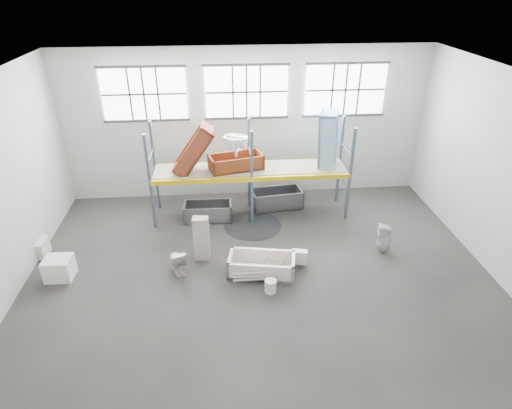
{
  "coord_description": "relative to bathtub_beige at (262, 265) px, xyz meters",
  "views": [
    {
      "loc": [
        -0.89,
        -8.66,
        6.98
      ],
      "look_at": [
        0.0,
        1.5,
        1.4
      ],
      "focal_mm": 30.08,
      "sensor_mm": 36.0,
      "label": 1
    }
  ],
  "objects": [
    {
      "name": "floor",
      "position": [
        -0.04,
        -0.31,
        -0.3
      ],
      "size": [
        12.0,
        10.0,
        0.1
      ],
      "primitive_type": "cube",
      "color": "#4B4541",
      "rests_on": "ground"
    },
    {
      "name": "ceiling",
      "position": [
        -0.04,
        -0.31,
        4.8
      ],
      "size": [
        12.0,
        10.0,
        0.1
      ],
      "primitive_type": "cube",
      "color": "silver",
      "rests_on": "ground"
    },
    {
      "name": "wall_back",
      "position": [
        -0.04,
        4.74,
        2.25
      ],
      "size": [
        12.0,
        0.1,
        5.0
      ],
      "primitive_type": "cube",
      "color": "#B5B0A7",
      "rests_on": "ground"
    },
    {
      "name": "wall_front",
      "position": [
        -0.04,
        -5.36,
        2.25
      ],
      "size": [
        12.0,
        0.1,
        5.0
      ],
      "primitive_type": "cube",
      "color": "#B2AEA5",
      "rests_on": "ground"
    },
    {
      "name": "window_left",
      "position": [
        -3.24,
        4.63,
        3.35
      ],
      "size": [
        2.6,
        0.04,
        1.6
      ],
      "primitive_type": "cube",
      "color": "white",
      "rests_on": "wall_back"
    },
    {
      "name": "window_mid",
      "position": [
        -0.04,
        4.63,
        3.35
      ],
      "size": [
        2.6,
        0.04,
        1.6
      ],
      "primitive_type": "cube",
      "color": "white",
      "rests_on": "wall_back"
    },
    {
      "name": "window_right",
      "position": [
        3.16,
        4.63,
        3.35
      ],
      "size": [
        2.6,
        0.04,
        1.6
      ],
      "primitive_type": "cube",
      "color": "white",
      "rests_on": "wall_back"
    },
    {
      "name": "rack_upright_la",
      "position": [
        -3.04,
        2.59,
        1.25
      ],
      "size": [
        0.08,
        0.08,
        3.0
      ],
      "primitive_type": "cube",
      "color": "slate",
      "rests_on": "floor"
    },
    {
      "name": "rack_upright_lb",
      "position": [
        -3.04,
        3.79,
        1.25
      ],
      "size": [
        0.08,
        0.08,
        3.0
      ],
      "primitive_type": "cube",
      "color": "slate",
      "rests_on": "floor"
    },
    {
      "name": "rack_upright_ma",
      "position": [
        -0.04,
        2.59,
        1.25
      ],
      "size": [
        0.08,
        0.08,
        3.0
      ],
      "primitive_type": "cube",
      "color": "slate",
      "rests_on": "floor"
    },
    {
      "name": "rack_upright_mb",
      "position": [
        -0.04,
        3.79,
        1.25
      ],
      "size": [
        0.08,
        0.08,
        3.0
      ],
      "primitive_type": "cube",
      "color": "slate",
      "rests_on": "floor"
    },
    {
      "name": "rack_upright_ra",
      "position": [
        2.96,
        2.59,
        1.25
      ],
      "size": [
        0.08,
        0.08,
        3.0
      ],
      "primitive_type": "cube",
      "color": "slate",
      "rests_on": "floor"
    },
    {
      "name": "rack_upright_rb",
      "position": [
        2.96,
        3.79,
        1.25
      ],
      "size": [
        0.08,
        0.08,
        3.0
      ],
      "primitive_type": "cube",
      "color": "slate",
      "rests_on": "floor"
    },
    {
      "name": "rack_beam_front",
      "position": [
        -0.04,
        2.59,
        1.25
      ],
      "size": [
        6.0,
        0.1,
        0.14
      ],
      "primitive_type": "cube",
      "color": "yellow",
      "rests_on": "floor"
    },
    {
      "name": "rack_beam_back",
      "position": [
        -0.04,
        3.79,
        1.25
      ],
      "size": [
        6.0,
        0.1,
        0.14
      ],
      "primitive_type": "cube",
      "color": "yellow",
      "rests_on": "floor"
    },
    {
      "name": "shelf_deck",
      "position": [
        -0.04,
        3.19,
        1.33
      ],
      "size": [
        5.9,
        1.1,
        0.03
      ],
      "primitive_type": "cube",
      "color": "gray",
      "rests_on": "floor"
    },
    {
      "name": "wet_patch",
      "position": [
        -0.04,
        2.39,
        -0.25
      ],
      "size": [
        1.8,
        1.8,
        0.0
      ],
      "primitive_type": "cylinder",
      "color": "black",
      "rests_on": "floor"
    },
    {
      "name": "bathtub_beige",
      "position": [
        0.0,
        0.0,
        0.0
      ],
      "size": [
        1.83,
        1.1,
        0.5
      ],
      "primitive_type": null,
      "rotation": [
        0.0,
        0.0,
        -0.18
      ],
      "color": "beige",
      "rests_on": "floor"
    },
    {
      "name": "cistern_spare",
      "position": [
        1.04,
        0.23,
        0.03
      ],
      "size": [
        0.43,
        0.28,
        0.38
      ],
      "primitive_type": "cube",
      "rotation": [
        0.0,
        0.0,
        -0.23
      ],
      "color": "silver",
      "rests_on": "bathtub_beige"
    },
    {
      "name": "sink_in_tub",
      "position": [
        0.35,
        0.18,
        -0.09
      ],
      "size": [
        0.51,
        0.51,
        0.16
      ],
      "primitive_type": "imported",
      "rotation": [
        0.0,
        0.0,
        0.07
      ],
      "color": "beige",
      "rests_on": "bathtub_beige"
    },
    {
      "name": "toilet_beige",
      "position": [
        -2.19,
        0.27,
        0.09
      ],
      "size": [
        0.59,
        0.75,
        0.67
      ],
      "primitive_type": "imported",
      "rotation": [
        0.0,
        0.0,
        3.5
      ],
      "color": "beige",
      "rests_on": "floor"
    },
    {
      "name": "cistern_tall",
      "position": [
        -1.55,
        0.8,
        0.39
      ],
      "size": [
        0.43,
        0.3,
        1.28
      ],
      "primitive_type": "cube",
      "rotation": [
        0.0,
        0.0,
        -0.09
      ],
      "color": "#C1ABA6",
      "rests_on": "floor"
    },
    {
      "name": "toilet_white",
      "position": [
        3.51,
        0.68,
        0.17
      ],
      "size": [
        0.46,
        0.45,
        0.85
      ],
      "primitive_type": "imported",
      "rotation": [
        0.0,
        0.0,
        -1.76
      ],
      "color": "silver",
      "rests_on": "floor"
    },
    {
      "name": "steel_tub_left",
      "position": [
        -1.42,
        2.91,
        0.02
      ],
      "size": [
        1.51,
        0.74,
        0.55
      ],
      "primitive_type": null,
      "rotation": [
        0.0,
        0.0,
        -0.02
      ],
      "color": "#999AA1",
      "rests_on": "floor"
    },
    {
      "name": "steel_tub_right",
      "position": [
        0.85,
        3.54,
        0.05
      ],
      "size": [
        1.75,
        0.98,
        0.61
      ],
      "primitive_type": null,
      "rotation": [
        0.0,
        0.0,
        0.13
      ],
      "color": "#939499",
      "rests_on": "floor"
    },
    {
      "name": "rust_tub_flat",
      "position": [
        -0.49,
        3.19,
        1.57
      ],
      "size": [
        1.75,
        1.12,
        0.46
      ],
      "primitive_type": null,
      "rotation": [
        0.0,
        0.0,
        0.24
      ],
      "color": "#7F3C09",
      "rests_on": "shelf_deck"
    },
    {
      "name": "rust_tub_tilted",
      "position": [
        -1.73,
        3.09,
        2.04
      ],
      "size": [
        1.36,
        0.83,
        1.62
      ],
      "primitive_type": null,
      "rotation": [
        0.0,
        -0.96,
        -0.04
      ],
      "color": "brown",
      "rests_on": "shelf_deck"
    },
    {
      "name": "sink_on_shelf",
      "position": [
        -0.48,
        3.03,
        1.84
      ],
      "size": [
        0.9,
        0.81,
        0.65
      ],
      "primitive_type": "imported",
      "rotation": [
        0.0,
        0.0,
        -0.42
      ],
      "color": "silver",
      "rests_on": "rust_tub_flat"
    },
    {
      "name": "blue_tub_upright",
      "position": [
        2.35,
        3.22,
        2.14
      ],
      "size": [
        0.82,
        0.98,
        1.8
      ],
      "primitive_type": null,
      "rotation": [
        0.0,
        1.54,
        -0.35
      ],
      "color": "#8BAED2",
      "rests_on": "shelf_deck"
    },
    {
      "name": "bucket",
      "position": [
        0.14,
        -0.77,
        -0.08
      ],
      "size": [
        0.33,
        0.33,
        0.34
      ],
      "primitive_type": "cylinder",
      "rotation": [
        0.0,
        0.0,
        0.13
      ],
      "color": "silver",
      "rests_on": "floor"
    },
    {
      "name": "carton_near",
      "position": [
        -5.19,
        0.27,
        0.04
      ],
      "size": [
        0.7,
        0.61,
        0.58
      ],
      "primitive_type": "cube",
      "rotation": [
        0.0,
        0.0,
        -0.04
      ],
      "color": "white",
      "rests_on": "floor"
    },
    {
      "name": "carton_far",
      "position": [
        -6.14,
        1.34,
        -0.02
      ],
      "size": [
        0.58,
        0.58,
        0.47
      ],
      "primitive_type": "cube",
      "rotation": [
        0.0,
        0.0,
        -0.03
      ],
      "color": "silver",
      "rests_on": "floor"
    }
  ]
}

